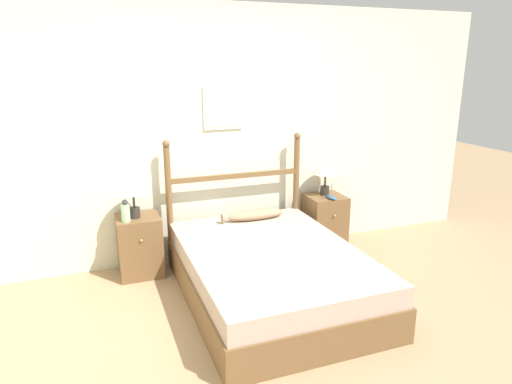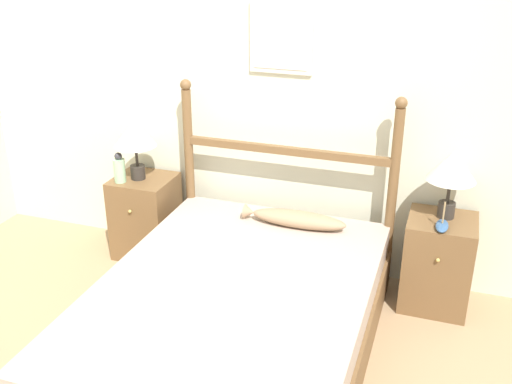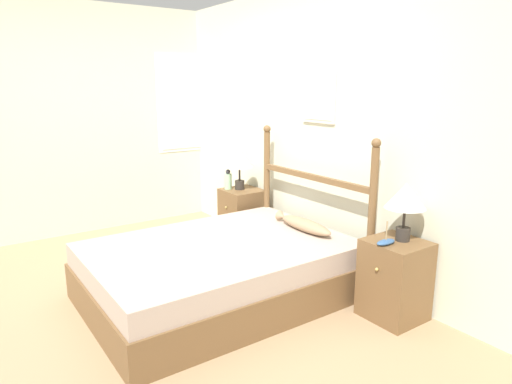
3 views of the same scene
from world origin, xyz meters
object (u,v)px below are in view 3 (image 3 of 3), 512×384
at_px(table_lamp_right, 406,198).
at_px(nightstand_left, 242,216).
at_px(bed, 219,271).
at_px(model_boat, 386,242).
at_px(table_lamp_left, 239,160).
at_px(bottle, 228,180).
at_px(fish_pillow, 304,225).
at_px(nightstand_right, 395,280).

bearing_deg(table_lamp_right, nightstand_left, -178.80).
distance_m(bed, model_boat, 1.31).
bearing_deg(table_lamp_left, bed, -40.11).
height_order(nightstand_left, model_boat, model_boat).
bearing_deg(bottle, fish_pillow, -0.44).
height_order(bed, model_boat, model_boat).
height_order(bed, nightstand_left, nightstand_left).
xyz_separation_m(bed, model_boat, (1.00, 0.76, 0.38)).
bearing_deg(table_lamp_right, bed, -137.57).
height_order(nightstand_right, table_lamp_right, table_lamp_right).
distance_m(nightstand_right, fish_pillow, 0.91).
distance_m(table_lamp_right, bottle, 2.14).
xyz_separation_m(bed, nightstand_right, (1.00, 0.88, 0.07)).
relative_size(table_lamp_right, bottle, 1.99).
xyz_separation_m(table_lamp_right, model_boat, (-0.01, -0.17, -0.29)).
height_order(bed, nightstand_right, nightstand_right).
xyz_separation_m(bed, nightstand_left, (-1.00, 0.88, 0.07)).
relative_size(nightstand_right, model_boat, 3.47).
distance_m(nightstand_right, bottle, 2.16).
bearing_deg(nightstand_left, table_lamp_left, -147.52).
bearing_deg(bottle, table_lamp_left, 45.89).
relative_size(bed, nightstand_left, 3.42).
bearing_deg(nightstand_left, fish_pillow, -5.83).
bearing_deg(nightstand_left, model_boat, -3.51).
xyz_separation_m(table_lamp_left, fish_pillow, (1.16, -0.10, -0.39)).
xyz_separation_m(nightstand_left, table_lamp_left, (-0.03, -0.02, 0.60)).
relative_size(nightstand_right, table_lamp_left, 1.40).
bearing_deg(table_lamp_right, bottle, -176.01).
bearing_deg(fish_pillow, table_lamp_left, 175.09).
bearing_deg(table_lamp_right, table_lamp_left, -178.36).
xyz_separation_m(nightstand_left, fish_pillow, (1.13, -0.12, 0.21)).
bearing_deg(table_lamp_left, nightstand_left, 32.48).
bearing_deg(table_lamp_right, nightstand_right, -101.60).
bearing_deg(model_boat, fish_pillow, 179.52).
bearing_deg(table_lamp_left, table_lamp_right, 1.64).
bearing_deg(nightstand_right, bottle, -177.13).
relative_size(bottle, model_boat, 1.25).
distance_m(nightstand_right, table_lamp_left, 2.12).
relative_size(bed, bottle, 9.50).
xyz_separation_m(nightstand_right, table_lamp_left, (-2.03, -0.02, 0.60)).
bearing_deg(model_boat, bed, -142.78).
bearing_deg(model_boat, nightstand_right, 88.51).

